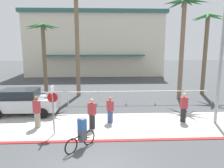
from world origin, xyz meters
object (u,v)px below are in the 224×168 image
Objects in this scene: palm_tree_2 at (183,22)px; pedestrian_2 at (37,113)px; pedestrian_1 at (184,109)px; pedestrian_3 at (92,115)px; stop_sign_bike_lane at (53,103)px; cyclist_black_0 at (82,134)px; palm_tree_1 at (76,10)px; streetlight_curb at (224,50)px; palm_tree_3 at (206,37)px; pedestrian_0 at (110,111)px; palm_tree_0 at (43,39)px; car_silver_1 at (23,102)px.

pedestrian_2 is (-10.21, -6.02, -5.44)m from palm_tree_2.
pedestrian_1 is (-1.74, -5.56, -5.46)m from palm_tree_2.
palm_tree_2 is 13.04m from pedestrian_2.
palm_tree_2 is 4.77× the size of pedestrian_3.
stop_sign_bike_lane is 1.71× the size of cyclist_black_0.
stop_sign_bike_lane is at bearing -92.70° from palm_tree_1.
streetlight_curb is 8.04m from pedestrian_3.
streetlight_curb is 3.94m from pedestrian_1.
palm_tree_3 is 13.34m from pedestrian_3.
pedestrian_2 is (-12.93, -7.49, -4.38)m from palm_tree_3.
cyclist_black_0 is (1.56, -1.57, -0.98)m from stop_sign_bike_lane.
palm_tree_1 is 9.90m from pedestrian_2.
pedestrian_0 is at bearing -138.11° from palm_tree_2.
palm_tree_0 is 12.39m from palm_tree_2.
palm_tree_2 reaches higher than stop_sign_bike_lane.
palm_tree_3 is 4.56× the size of pedestrian_0.
palm_tree_2 is at bearing 37.64° from stop_sign_bike_lane.
pedestrian_2 is at bearing -149.91° from palm_tree_3.
car_silver_1 is 2.56× the size of pedestrian_3.
palm_tree_1 reaches higher than car_silver_1.
pedestrian_0 is at bearing 27.08° from stop_sign_bike_lane.
pedestrian_1 is at bearing -10.70° from car_silver_1.
palm_tree_0 is (-12.07, 8.99, 0.74)m from streetlight_curb.
pedestrian_1 is 8.48m from pedestrian_2.
pedestrian_2 is (-1.52, -7.28, -6.53)m from palm_tree_1.
palm_tree_3 reaches higher than pedestrian_2.
stop_sign_bike_lane reaches higher than car_silver_1.
palm_tree_2 is (9.09, 7.01, 4.61)m from stop_sign_bike_lane.
pedestrian_1 reaches higher than cyclist_black_0.
palm_tree_3 is 4.08× the size of pedestrian_1.
stop_sign_bike_lane is 4.38m from car_silver_1.
stop_sign_bike_lane is 10.86m from palm_tree_0.
palm_tree_0 is at bearing 101.18° from pedestrian_2.
streetlight_curb is at bearing -5.41° from pedestrian_0.
streetlight_curb is 7.18m from pedestrian_0.
pedestrian_1 is at bearing -107.43° from palm_tree_2.
streetlight_curb is 1.16× the size of palm_tree_0.
cyclist_black_0 is 3.71m from pedestrian_2.
pedestrian_2 reaches higher than pedestrian_3.
car_silver_1 is (-11.88, 2.42, -3.41)m from streetlight_curb.
palm_tree_2 is at bearing 90.86° from streetlight_curb.
palm_tree_3 is (11.41, 0.22, -2.16)m from palm_tree_1.
palm_tree_0 reaches higher than stop_sign_bike_lane.
pedestrian_0 is (5.66, -1.83, -0.14)m from car_silver_1.
pedestrian_3 is (-5.41, -0.79, -0.03)m from pedestrian_1.
car_silver_1 reaches higher than pedestrian_0.
streetlight_curb is at bearing 18.14° from cyclist_black_0.
palm_tree_1 is (3.28, -1.66, 2.36)m from palm_tree_0.
pedestrian_3 is at bearing 80.47° from cyclist_black_0.
streetlight_curb is at bearing -36.69° from palm_tree_0.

